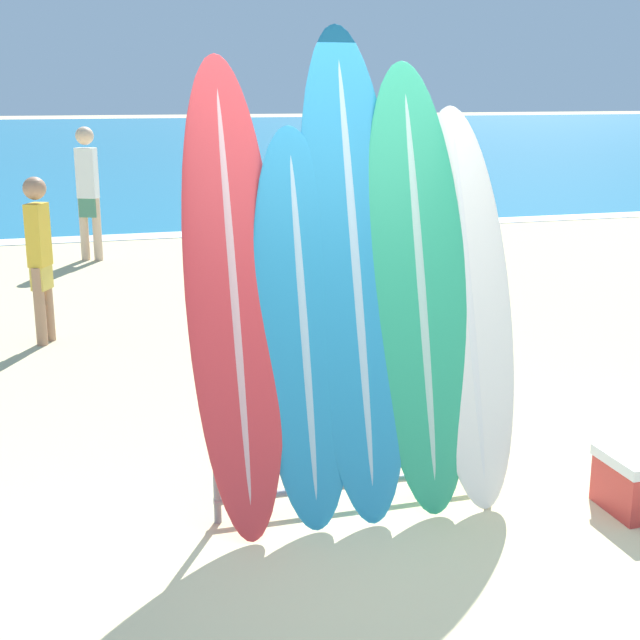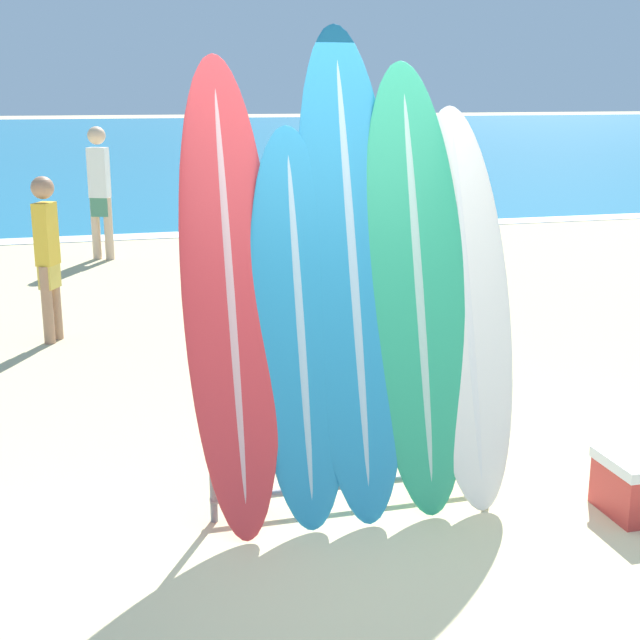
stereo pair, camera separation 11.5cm
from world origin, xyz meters
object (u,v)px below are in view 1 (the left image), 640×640
(surfboard_slot_2, at_px, (355,272))
(surfboard_slot_3, at_px, (419,287))
(surfboard_rack, at_px, (361,427))
(surfboard_slot_4, at_px, (468,306))
(surfboard_slot_1, at_px, (303,327))
(person_far_left, at_px, (40,254))
(person_near_water, at_px, (353,253))
(surfboard_slot_0, at_px, (233,295))
(person_mid_beach, at_px, (88,188))

(surfboard_slot_2, distance_m, surfboard_slot_3, 0.37)
(surfboard_rack, relative_size, surfboard_slot_4, 0.76)
(surfboard_slot_1, relative_size, surfboard_slot_4, 0.96)
(person_far_left, bearing_deg, person_near_water, -97.31)
(surfboard_rack, bearing_deg, surfboard_slot_4, 4.55)
(surfboard_rack, bearing_deg, surfboard_slot_0, 171.97)
(surfboard_slot_1, height_order, person_mid_beach, surfboard_slot_1)
(surfboard_slot_1, height_order, person_far_left, surfboard_slot_1)
(surfboard_rack, distance_m, surfboard_slot_3, 0.83)
(person_far_left, bearing_deg, surfboard_slot_3, -125.49)
(surfboard_rack, relative_size, person_far_left, 1.09)
(surfboard_slot_4, bearing_deg, surfboard_rack, -175.45)
(surfboard_rack, distance_m, surfboard_slot_4, 0.90)
(surfboard_slot_2, bearing_deg, surfboard_slot_4, -4.93)
(surfboard_slot_1, bearing_deg, person_far_left, 109.64)
(surfboard_rack, height_order, surfboard_slot_0, surfboard_slot_0)
(surfboard_slot_0, xyz_separation_m, person_mid_beach, (-0.45, 7.90, -0.25))
(person_near_water, relative_size, person_far_left, 1.20)
(surfboard_slot_4, height_order, person_near_water, surfboard_slot_4)
(surfboard_slot_1, xyz_separation_m, surfboard_slot_4, (0.96, 0.02, 0.05))
(surfboard_slot_2, distance_m, surfboard_slot_4, 0.68)
(person_mid_beach, relative_size, person_far_left, 1.18)
(surfboard_slot_2, relative_size, person_near_water, 1.43)
(surfboard_slot_0, xyz_separation_m, surfboard_slot_4, (1.31, -0.04, -0.14))
(person_near_water, xyz_separation_m, person_mid_beach, (-1.84, 5.70, -0.02))
(surfboard_slot_1, height_order, person_near_water, surfboard_slot_1)
(person_near_water, height_order, person_far_left, person_near_water)
(surfboard_rack, relative_size, surfboard_slot_3, 0.68)
(surfboard_slot_2, xyz_separation_m, surfboard_slot_4, (0.65, -0.06, -0.22))
(surfboard_rack, bearing_deg, surfboard_slot_2, 95.13)
(surfboard_slot_3, relative_size, person_mid_beach, 1.36)
(surfboard_slot_3, relative_size, person_far_left, 1.60)
(surfboard_slot_1, height_order, surfboard_slot_2, surfboard_slot_2)
(surfboard_slot_3, bearing_deg, surfboard_slot_2, 173.66)
(surfboard_slot_1, distance_m, surfboard_slot_4, 0.96)
(surfboard_slot_0, height_order, surfboard_slot_1, surfboard_slot_0)
(surfboard_slot_1, xyz_separation_m, surfboard_slot_2, (0.31, 0.08, 0.26))
(person_near_water, distance_m, person_far_left, 2.92)
(person_near_water, bearing_deg, surfboard_slot_3, -9.28)
(surfboard_slot_0, relative_size, surfboard_slot_3, 1.01)
(surfboard_rack, height_order, surfboard_slot_2, surfboard_slot_2)
(surfboard_slot_3, height_order, person_mid_beach, surfboard_slot_3)
(surfboard_slot_0, distance_m, surfboard_slot_4, 1.32)
(surfboard_rack, relative_size, surfboard_slot_2, 0.63)
(surfboard_slot_4, bearing_deg, surfboard_slot_1, -178.82)
(person_near_water, bearing_deg, surfboard_rack, -17.21)
(surfboard_rack, xyz_separation_m, surfboard_slot_0, (-0.67, 0.10, 0.77))
(surfboard_rack, xyz_separation_m, surfboard_slot_3, (0.35, 0.07, 0.75))
(surfboard_slot_3, height_order, person_near_water, surfboard_slot_3)
(surfboard_slot_2, distance_m, person_far_left, 4.20)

